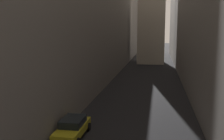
# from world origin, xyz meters

# --- Properties ---
(ground_plane) EXTENTS (264.00, 264.00, 0.00)m
(ground_plane) POSITION_xyz_m (0.00, 48.00, 0.00)
(ground_plane) COLOR black
(building_block_left) EXTENTS (14.73, 108.00, 18.67)m
(building_block_left) POSITION_xyz_m (-12.86, 50.00, 9.33)
(building_block_left) COLOR slate
(building_block_left) RESTS_ON ground
(parked_car_left_far) EXTENTS (1.94, 4.48, 1.48)m
(parked_car_left_far) POSITION_xyz_m (-4.40, 26.57, 0.78)
(parked_car_left_far) COLOR #A59919
(parked_car_left_far) RESTS_ON ground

